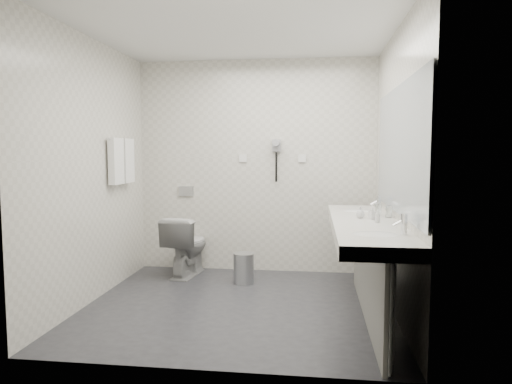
# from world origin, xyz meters

# --- Properties ---
(floor) EXTENTS (2.80, 2.80, 0.00)m
(floor) POSITION_xyz_m (0.00, 0.00, 0.00)
(floor) COLOR #2A2A30
(floor) RESTS_ON ground
(ceiling) EXTENTS (2.80, 2.80, 0.00)m
(ceiling) POSITION_xyz_m (0.00, 0.00, 2.50)
(ceiling) COLOR white
(ceiling) RESTS_ON wall_back
(wall_back) EXTENTS (2.80, 0.00, 2.80)m
(wall_back) POSITION_xyz_m (0.00, 1.30, 1.25)
(wall_back) COLOR silver
(wall_back) RESTS_ON floor
(wall_front) EXTENTS (2.80, 0.00, 2.80)m
(wall_front) POSITION_xyz_m (0.00, -1.30, 1.25)
(wall_front) COLOR silver
(wall_front) RESTS_ON floor
(wall_left) EXTENTS (0.00, 2.60, 2.60)m
(wall_left) POSITION_xyz_m (-1.40, 0.00, 1.25)
(wall_left) COLOR silver
(wall_left) RESTS_ON floor
(wall_right) EXTENTS (0.00, 2.60, 2.60)m
(wall_right) POSITION_xyz_m (1.40, 0.00, 1.25)
(wall_right) COLOR silver
(wall_right) RESTS_ON floor
(vanity_counter) EXTENTS (0.55, 2.20, 0.10)m
(vanity_counter) POSITION_xyz_m (1.12, -0.20, 0.80)
(vanity_counter) COLOR white
(vanity_counter) RESTS_ON floor
(vanity_panel) EXTENTS (0.03, 2.15, 0.75)m
(vanity_panel) POSITION_xyz_m (1.15, -0.20, 0.38)
(vanity_panel) COLOR gray
(vanity_panel) RESTS_ON floor
(vanity_post_near) EXTENTS (0.06, 0.06, 0.75)m
(vanity_post_near) POSITION_xyz_m (1.18, -1.24, 0.38)
(vanity_post_near) COLOR silver
(vanity_post_near) RESTS_ON floor
(vanity_post_far) EXTENTS (0.06, 0.06, 0.75)m
(vanity_post_far) POSITION_xyz_m (1.18, 0.84, 0.38)
(vanity_post_far) COLOR silver
(vanity_post_far) RESTS_ON floor
(mirror) EXTENTS (0.02, 2.20, 1.05)m
(mirror) POSITION_xyz_m (1.39, -0.20, 1.45)
(mirror) COLOR #B2BCC6
(mirror) RESTS_ON wall_right
(basin_near) EXTENTS (0.40, 0.31, 0.05)m
(basin_near) POSITION_xyz_m (1.12, -0.85, 0.83)
(basin_near) COLOR white
(basin_near) RESTS_ON vanity_counter
(basin_far) EXTENTS (0.40, 0.31, 0.05)m
(basin_far) POSITION_xyz_m (1.12, 0.45, 0.83)
(basin_far) COLOR white
(basin_far) RESTS_ON vanity_counter
(faucet_near) EXTENTS (0.04, 0.04, 0.15)m
(faucet_near) POSITION_xyz_m (1.32, -0.85, 0.92)
(faucet_near) COLOR silver
(faucet_near) RESTS_ON vanity_counter
(faucet_far) EXTENTS (0.04, 0.04, 0.15)m
(faucet_far) POSITION_xyz_m (1.32, 0.45, 0.92)
(faucet_far) COLOR silver
(faucet_far) RESTS_ON vanity_counter
(soap_bottle_a) EXTENTS (0.07, 0.07, 0.11)m
(soap_bottle_a) POSITION_xyz_m (1.19, -0.14, 0.91)
(soap_bottle_a) COLOR beige
(soap_bottle_a) RESTS_ON vanity_counter
(soap_bottle_b) EXTENTS (0.09, 0.09, 0.10)m
(soap_bottle_b) POSITION_xyz_m (1.10, -0.06, 0.90)
(soap_bottle_b) COLOR beige
(soap_bottle_b) RESTS_ON vanity_counter
(soap_bottle_c) EXTENTS (0.05, 0.05, 0.10)m
(soap_bottle_c) POSITION_xyz_m (1.21, -0.31, 0.90)
(soap_bottle_c) COLOR beige
(soap_bottle_c) RESTS_ON vanity_counter
(glass_left) EXTENTS (0.06, 0.06, 0.10)m
(glass_left) POSITION_xyz_m (1.35, 0.01, 0.90)
(glass_left) COLOR silver
(glass_left) RESTS_ON vanity_counter
(glass_right) EXTENTS (0.07, 0.07, 0.11)m
(glass_right) POSITION_xyz_m (1.27, 0.11, 0.90)
(glass_right) COLOR silver
(glass_right) RESTS_ON vanity_counter
(toilet) EXTENTS (0.48, 0.73, 0.69)m
(toilet) POSITION_xyz_m (-0.76, 0.97, 0.35)
(toilet) COLOR white
(toilet) RESTS_ON floor
(flush_plate) EXTENTS (0.18, 0.02, 0.12)m
(flush_plate) POSITION_xyz_m (-0.85, 1.29, 0.95)
(flush_plate) COLOR #B2B5BA
(flush_plate) RESTS_ON wall_back
(pedal_bin) EXTENTS (0.30, 0.30, 0.32)m
(pedal_bin) POSITION_xyz_m (-0.06, 0.73, 0.16)
(pedal_bin) COLOR #B2B5BA
(pedal_bin) RESTS_ON floor
(bin_lid) EXTENTS (0.23, 0.23, 0.02)m
(bin_lid) POSITION_xyz_m (-0.06, 0.73, 0.32)
(bin_lid) COLOR #B2B5BA
(bin_lid) RESTS_ON pedal_bin
(towel_rail) EXTENTS (0.02, 0.62, 0.02)m
(towel_rail) POSITION_xyz_m (-1.35, 0.55, 1.55)
(towel_rail) COLOR silver
(towel_rail) RESTS_ON wall_left
(towel_near) EXTENTS (0.07, 0.24, 0.48)m
(towel_near) POSITION_xyz_m (-1.34, 0.41, 1.33)
(towel_near) COLOR white
(towel_near) RESTS_ON towel_rail
(towel_far) EXTENTS (0.07, 0.24, 0.48)m
(towel_far) POSITION_xyz_m (-1.34, 0.69, 1.33)
(towel_far) COLOR white
(towel_far) RESTS_ON towel_rail
(dryer_cradle) EXTENTS (0.10, 0.04, 0.14)m
(dryer_cradle) POSITION_xyz_m (0.25, 1.27, 1.50)
(dryer_cradle) COLOR #9B9BA1
(dryer_cradle) RESTS_ON wall_back
(dryer_barrel) EXTENTS (0.08, 0.14, 0.08)m
(dryer_barrel) POSITION_xyz_m (0.25, 1.20, 1.53)
(dryer_barrel) COLOR #9B9BA1
(dryer_barrel) RESTS_ON dryer_cradle
(dryer_cord) EXTENTS (0.02, 0.02, 0.35)m
(dryer_cord) POSITION_xyz_m (0.25, 1.26, 1.25)
(dryer_cord) COLOR black
(dryer_cord) RESTS_ON dryer_cradle
(switch_plate_a) EXTENTS (0.09, 0.02, 0.09)m
(switch_plate_a) POSITION_xyz_m (-0.15, 1.29, 1.35)
(switch_plate_a) COLOR white
(switch_plate_a) RESTS_ON wall_back
(switch_plate_b) EXTENTS (0.09, 0.02, 0.09)m
(switch_plate_b) POSITION_xyz_m (0.55, 1.29, 1.35)
(switch_plate_b) COLOR white
(switch_plate_b) RESTS_ON wall_back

